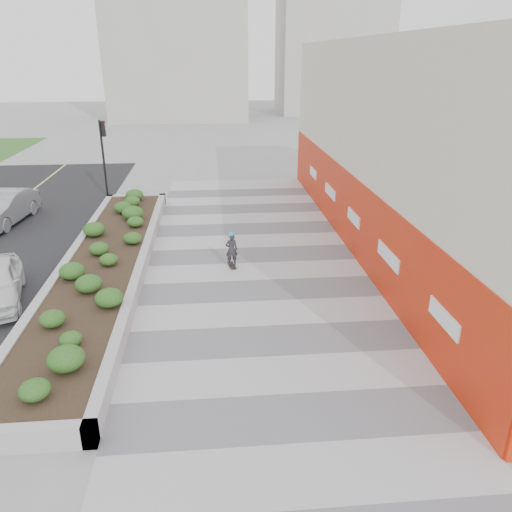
{
  "coord_description": "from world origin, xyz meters",
  "views": [
    {
      "loc": [
        -1.53,
        -10.1,
        7.39
      ],
      "look_at": [
        -0.12,
        5.38,
        1.1
      ],
      "focal_mm": 35.0,
      "sensor_mm": 36.0,
      "label": 1
    }
  ],
  "objects_px": {
    "skateboarder": "(232,249)",
    "planter": "(104,262)",
    "car_silver": "(3,208)",
    "traffic_signal_near": "(104,148)"
  },
  "relations": [
    {
      "from": "planter",
      "to": "skateboarder",
      "type": "relative_size",
      "value": 12.99
    },
    {
      "from": "planter",
      "to": "car_silver",
      "type": "xyz_separation_m",
      "value": [
        -5.75,
        6.23,
        0.33
      ]
    },
    {
      "from": "planter",
      "to": "skateboarder",
      "type": "distance_m",
      "value": 4.64
    },
    {
      "from": "traffic_signal_near",
      "to": "car_silver",
      "type": "distance_m",
      "value": 6.2
    },
    {
      "from": "planter",
      "to": "car_silver",
      "type": "height_order",
      "value": "car_silver"
    },
    {
      "from": "skateboarder",
      "to": "car_silver",
      "type": "xyz_separation_m",
      "value": [
        -10.38,
        6.13,
        0.05
      ]
    },
    {
      "from": "car_silver",
      "to": "planter",
      "type": "bearing_deg",
      "value": -40.54
    },
    {
      "from": "planter",
      "to": "car_silver",
      "type": "distance_m",
      "value": 8.48
    },
    {
      "from": "traffic_signal_near",
      "to": "skateboarder",
      "type": "relative_size",
      "value": 3.03
    },
    {
      "from": "skateboarder",
      "to": "planter",
      "type": "bearing_deg",
      "value": 170.92
    }
  ]
}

